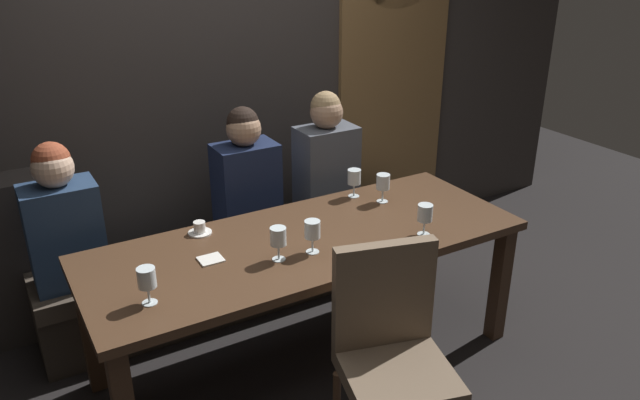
% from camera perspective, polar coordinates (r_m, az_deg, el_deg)
% --- Properties ---
extents(ground, '(9.00, 9.00, 0.00)m').
position_cam_1_polar(ground, '(3.50, -1.15, -14.37)').
color(ground, black).
extents(back_wall_tiled, '(6.00, 0.12, 3.00)m').
position_cam_1_polar(back_wall_tiled, '(3.92, -10.29, 13.69)').
color(back_wall_tiled, '#383330').
rests_on(back_wall_tiled, ground).
extents(arched_door, '(0.90, 0.05, 2.55)m').
position_cam_1_polar(arched_door, '(4.53, 6.79, 13.45)').
color(arched_door, olive).
rests_on(arched_door, ground).
extents(dining_table, '(2.20, 0.84, 0.74)m').
position_cam_1_polar(dining_table, '(3.14, -1.24, -4.94)').
color(dining_table, '#412B1C').
rests_on(dining_table, ground).
extents(banquette_bench, '(2.50, 0.44, 0.45)m').
position_cam_1_polar(banquette_bench, '(3.89, -6.22, -6.14)').
color(banquette_bench, '#312A23').
rests_on(banquette_bench, ground).
extents(chair_near_side, '(0.54, 0.54, 0.98)m').
position_cam_1_polar(chair_near_side, '(2.68, 6.56, -13.07)').
color(chair_near_side, '#4C3321').
rests_on(chair_near_side, ground).
extents(diner_redhead, '(0.36, 0.24, 0.77)m').
position_cam_1_polar(diner_redhead, '(3.38, -22.57, -1.66)').
color(diner_redhead, navy).
rests_on(diner_redhead, banquette_bench).
extents(diner_bearded, '(0.36, 0.24, 0.79)m').
position_cam_1_polar(diner_bearded, '(3.66, -6.80, 2.15)').
color(diner_bearded, '#192342').
rests_on(diner_bearded, banquette_bench).
extents(diner_far_end, '(0.36, 0.24, 0.82)m').
position_cam_1_polar(diner_far_end, '(3.85, 0.58, 3.68)').
color(diner_far_end, '#4C515B').
rests_on(diner_far_end, banquette_bench).
extents(wine_glass_center_front, '(0.08, 0.08, 0.16)m').
position_cam_1_polar(wine_glass_center_front, '(2.86, -3.86, -3.49)').
color(wine_glass_center_front, silver).
rests_on(wine_glass_center_front, dining_table).
extents(wine_glass_far_right, '(0.08, 0.08, 0.16)m').
position_cam_1_polar(wine_glass_far_right, '(3.48, 5.80, 1.55)').
color(wine_glass_far_right, silver).
rests_on(wine_glass_far_right, dining_table).
extents(wine_glass_far_left, '(0.08, 0.08, 0.16)m').
position_cam_1_polar(wine_glass_far_left, '(3.12, 9.61, -1.24)').
color(wine_glass_far_left, silver).
rests_on(wine_glass_far_left, dining_table).
extents(wine_glass_near_left, '(0.08, 0.08, 0.16)m').
position_cam_1_polar(wine_glass_near_left, '(3.53, 3.15, 2.07)').
color(wine_glass_near_left, silver).
rests_on(wine_glass_near_left, dining_table).
extents(wine_glass_center_back, '(0.08, 0.08, 0.16)m').
position_cam_1_polar(wine_glass_center_back, '(2.91, -0.70, -2.78)').
color(wine_glass_center_back, silver).
rests_on(wine_glass_center_back, dining_table).
extents(wine_glass_end_left, '(0.08, 0.08, 0.16)m').
position_cam_1_polar(wine_glass_end_left, '(2.62, -15.61, -6.96)').
color(wine_glass_end_left, silver).
rests_on(wine_glass_end_left, dining_table).
extents(espresso_cup, '(0.12, 0.12, 0.06)m').
position_cam_1_polar(espresso_cup, '(3.19, -10.98, -2.60)').
color(espresso_cup, white).
rests_on(espresso_cup, dining_table).
extents(folded_napkin, '(0.11, 0.10, 0.01)m').
position_cam_1_polar(folded_napkin, '(2.94, -9.99, -5.39)').
color(folded_napkin, silver).
rests_on(folded_napkin, dining_table).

